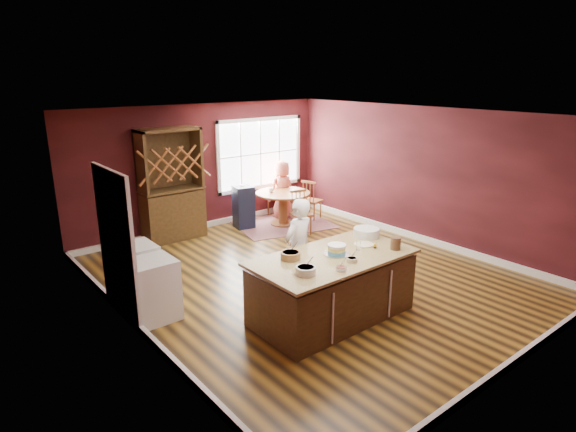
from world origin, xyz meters
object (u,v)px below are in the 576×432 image
(kitchen_island, at_px, (332,288))
(high_chair, at_px, (244,206))
(chair_east, at_px, (312,199))
(chair_north, at_px, (276,196))
(toddler, at_px, (246,192))
(layer_cake, at_px, (337,249))
(dining_table, at_px, (283,202))
(chair_south, at_px, (301,213))
(washer, at_px, (153,289))
(dryer, at_px, (135,274))
(hutch, at_px, (171,185))
(baker, at_px, (298,249))
(seated_woman, at_px, (282,190))

(kitchen_island, xyz_separation_m, high_chair, (1.33, 4.19, 0.05))
(chair_east, xyz_separation_m, chair_north, (-0.45, 0.82, -0.01))
(kitchen_island, distance_m, toddler, 4.41)
(layer_cake, bearing_deg, dining_table, 61.50)
(chair_south, xyz_separation_m, chair_north, (0.48, 1.52, -0.01))
(washer, relative_size, dryer, 0.98)
(dining_table, distance_m, chair_east, 0.82)
(dining_table, relative_size, hutch, 0.53)
(dining_table, distance_m, layer_cake, 4.35)
(baker, distance_m, layer_cake, 0.82)
(chair_east, xyz_separation_m, dryer, (-4.92, -1.58, -0.03))
(dining_table, relative_size, seated_woman, 0.90)
(washer, bearing_deg, dryer, 90.00)
(chair_north, xyz_separation_m, toddler, (-1.12, -0.41, 0.35))
(kitchen_island, distance_m, dining_table, 4.38)
(chair_north, distance_m, seated_woman, 0.39)
(toddler, bearing_deg, dryer, -149.24)
(layer_cake, xyz_separation_m, seated_woman, (2.39, 4.25, -0.31))
(chair_north, height_order, hutch, hutch)
(layer_cake, xyz_separation_m, toddler, (1.32, 4.15, -0.18))
(chair_east, height_order, hutch, hutch)
(chair_east, distance_m, chair_south, 1.16)
(chair_east, distance_m, washer, 5.40)
(high_chair, distance_m, washer, 4.23)
(chair_east, bearing_deg, layer_cake, 124.60)
(hutch, distance_m, washer, 3.49)
(layer_cake, xyz_separation_m, hutch, (-0.29, 4.46, 0.15))
(dining_table, distance_m, toddler, 0.87)
(layer_cake, height_order, washer, layer_cake)
(dining_table, relative_size, washer, 1.40)
(chair_south, xyz_separation_m, washer, (-4.00, -1.52, -0.03))
(seated_woman, bearing_deg, toddler, 4.16)
(seated_woman, relative_size, toddler, 5.24)
(baker, bearing_deg, washer, -31.70)
(chair_south, height_order, seated_woman, seated_woman)
(baker, height_order, high_chair, baker)
(dining_table, xyz_separation_m, high_chair, (-0.82, 0.37, -0.04))
(baker, xyz_separation_m, high_chair, (1.27, 3.38, -0.29))
(chair_east, bearing_deg, baker, 117.62)
(kitchen_island, relative_size, dining_table, 1.88)
(chair_east, relative_size, chair_north, 1.02)
(chair_east, relative_size, washer, 1.08)
(dryer, bearing_deg, hutch, 52.76)
(chair_north, xyz_separation_m, seated_woman, (-0.05, -0.32, 0.22))
(kitchen_island, height_order, layer_cake, layer_cake)
(dining_table, xyz_separation_m, dryer, (-4.10, -1.64, -0.09))
(layer_cake, height_order, chair_north, layer_cake)
(baker, distance_m, dryer, 2.45)
(baker, relative_size, seated_woman, 1.14)
(chair_south, relative_size, chair_north, 1.02)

